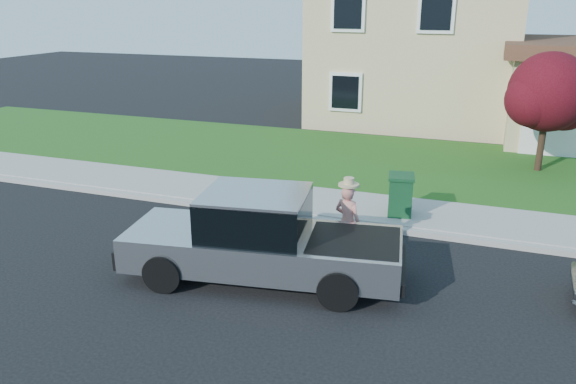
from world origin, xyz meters
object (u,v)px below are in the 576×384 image
Objects in this scene: woman at (347,220)px; trash_bin at (400,194)px; ornamental_tree at (550,96)px; pickup_truck at (261,239)px.

woman is 2.52m from trash_bin.
woman is at bearing -117.49° from ornamental_tree.
trash_bin is (1.92, 3.87, -0.15)m from pickup_truck.
trash_bin is at bearing 55.08° from pickup_truck.
pickup_truck is at bearing -125.63° from trash_bin.
trash_bin is (0.67, 2.42, -0.16)m from woman.
pickup_truck is 1.92m from woman.
trash_bin is at bearing -88.80° from woman.
ornamental_tree is at bearing -100.84° from woman.
pickup_truck reaches higher than woman.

